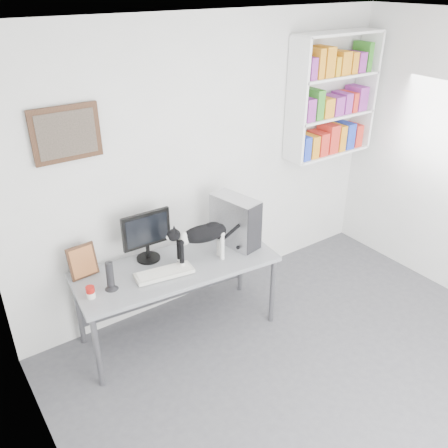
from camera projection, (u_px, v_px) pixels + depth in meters
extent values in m
cube|color=#56565B|center=(356.00, 407.00, 3.64)|extent=(4.00, 4.00, 0.01)
cube|color=white|center=(426.00, 32.00, 2.38)|extent=(4.00, 4.00, 0.01)
cube|color=silver|center=(211.00, 166.00, 4.46)|extent=(4.00, 0.01, 2.70)
cube|color=silver|center=(76.00, 404.00, 2.00)|extent=(0.01, 4.00, 2.70)
cube|color=white|center=(333.00, 96.00, 4.82)|extent=(1.03, 0.28, 1.24)
cube|color=#3F2414|center=(66.00, 134.00, 3.52)|extent=(0.52, 0.04, 0.42)
cube|color=gray|center=(179.00, 299.00, 4.26)|extent=(1.80, 0.84, 0.73)
cube|color=black|center=(147.00, 236.00, 4.07)|extent=(0.44, 0.22, 0.47)
cube|color=beige|center=(164.00, 273.00, 3.95)|extent=(0.51, 0.26, 0.04)
cube|color=silver|center=(235.00, 221.00, 4.32)|extent=(0.29, 0.49, 0.46)
cylinder|color=black|center=(110.00, 276.00, 3.72)|extent=(0.15, 0.15, 0.25)
cube|color=#3F2414|center=(82.00, 261.00, 3.88)|extent=(0.24, 0.11, 0.29)
cylinder|color=#A8120E|center=(91.00, 292.00, 3.66)|extent=(0.09, 0.09, 0.10)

